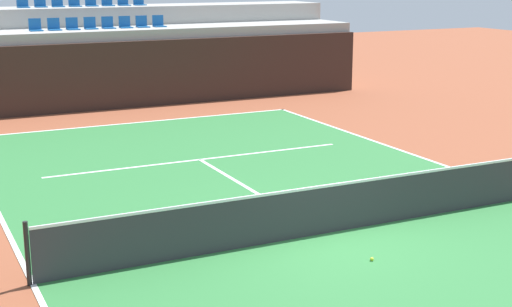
% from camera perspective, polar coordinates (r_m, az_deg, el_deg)
% --- Properties ---
extents(ground_plane, '(80.00, 80.00, 0.00)m').
position_cam_1_polar(ground_plane, '(14.49, 5.23, -6.11)').
color(ground_plane, brown).
extents(court_surface, '(11.00, 24.00, 0.01)m').
position_cam_1_polar(court_surface, '(14.48, 5.23, -6.10)').
color(court_surface, '#2D7238').
rests_on(court_surface, ground_plane).
extents(baseline_far, '(11.00, 0.10, 0.00)m').
position_cam_1_polar(baseline_far, '(25.10, -9.02, 2.34)').
color(baseline_far, white).
rests_on(baseline_far, court_surface).
extents(sideline_left, '(0.10, 24.00, 0.00)m').
position_cam_1_polar(sideline_left, '(12.71, -16.61, -9.51)').
color(sideline_left, white).
rests_on(sideline_left, court_surface).
extents(service_line_far, '(8.26, 0.10, 0.00)m').
position_cam_1_polar(service_line_far, '(19.98, -4.29, -0.46)').
color(service_line_far, white).
rests_on(service_line_far, court_surface).
extents(centre_service_line, '(0.10, 6.40, 0.00)m').
position_cam_1_polar(centre_service_line, '(17.15, -0.31, -2.83)').
color(centre_service_line, white).
rests_on(centre_service_line, court_surface).
extents(back_wall, '(20.43, 0.30, 2.42)m').
position_cam_1_polar(back_wall, '(27.66, -10.91, 5.83)').
color(back_wall, black).
rests_on(back_wall, ground_plane).
extents(stands_tier_lower, '(20.43, 2.40, 2.79)m').
position_cam_1_polar(stands_tier_lower, '(28.93, -11.64, 6.51)').
color(stands_tier_lower, '#9E9E99').
rests_on(stands_tier_lower, ground_plane).
extents(stands_tier_upper, '(20.43, 2.40, 3.51)m').
position_cam_1_polar(stands_tier_upper, '(31.21, -12.80, 7.63)').
color(stands_tier_upper, '#9E9E99').
rests_on(stands_tier_upper, ground_plane).
extents(seating_row_lower, '(5.09, 0.44, 0.44)m').
position_cam_1_polar(seating_row_lower, '(28.88, -11.84, 9.53)').
color(seating_row_lower, '#145193').
rests_on(seating_row_lower, stands_tier_lower).
extents(seating_row_upper, '(5.09, 0.44, 0.44)m').
position_cam_1_polar(seating_row_upper, '(31.16, -13.03, 11.08)').
color(seating_row_upper, '#145193').
rests_on(seating_row_upper, stands_tier_upper).
extents(tennis_net, '(11.08, 0.08, 1.07)m').
position_cam_1_polar(tennis_net, '(14.32, 5.27, -4.20)').
color(tennis_net, black).
rests_on(tennis_net, court_surface).
extents(tennis_ball_1, '(0.07, 0.07, 0.07)m').
position_cam_1_polar(tennis_ball_1, '(13.26, 8.81, -7.94)').
color(tennis_ball_1, '#CCE033').
rests_on(tennis_ball_1, court_surface).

